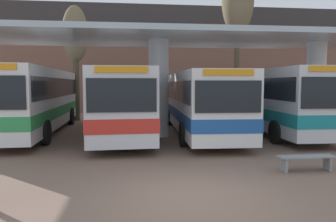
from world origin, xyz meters
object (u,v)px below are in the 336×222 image
at_px(transit_bus_far_right_bay, 273,98).
at_px(transit_bus_left_bay, 37,98).
at_px(poplar_tree_behind_left, 238,2).
at_px(transit_bus_right_bay, 198,100).
at_px(waiting_bench_near_pillar, 306,160).
at_px(transit_bus_center_bay, 120,99).
at_px(poplar_tree_behind_right, 75,37).

bearing_deg(transit_bus_far_right_bay, transit_bus_left_bay, -5.54).
bearing_deg(poplar_tree_behind_left, transit_bus_left_bay, -155.29).
bearing_deg(transit_bus_right_bay, transit_bus_far_right_bay, 175.56).
bearing_deg(waiting_bench_near_pillar, transit_bus_right_bay, 101.54).
distance_m(transit_bus_right_bay, poplar_tree_behind_left, 10.88).
bearing_deg(transit_bus_center_bay, transit_bus_left_bay, -14.37).
distance_m(transit_bus_center_bay, waiting_bench_near_pillar, 10.07).
bearing_deg(transit_bus_right_bay, poplar_tree_behind_left, -120.17).
distance_m(transit_bus_left_bay, transit_bus_far_right_bay, 12.69).
bearing_deg(waiting_bench_near_pillar, transit_bus_center_bay, 125.51).
bearing_deg(transit_bus_left_bay, poplar_tree_behind_left, -156.66).
distance_m(transit_bus_right_bay, transit_bus_far_right_bay, 4.02).
relative_size(transit_bus_left_bay, transit_bus_far_right_bay, 1.20).
distance_m(transit_bus_center_bay, poplar_tree_behind_left, 13.06).
height_order(transit_bus_left_bay, transit_bus_center_bay, transit_bus_left_bay).
height_order(transit_bus_far_right_bay, waiting_bench_near_pillar, transit_bus_far_right_bay).
distance_m(transit_bus_left_bay, poplar_tree_behind_right, 7.16).
relative_size(transit_bus_left_bay, transit_bus_right_bay, 1.02).
bearing_deg(poplar_tree_behind_right, waiting_bench_near_pillar, -58.65).
xyz_separation_m(waiting_bench_near_pillar, poplar_tree_behind_left, (2.82, 15.07, 8.40)).
bearing_deg(poplar_tree_behind_left, transit_bus_center_bay, -141.04).
xyz_separation_m(waiting_bench_near_pillar, poplar_tree_behind_right, (-9.07, 14.88, 5.56)).
relative_size(transit_bus_left_bay, waiting_bench_near_pillar, 7.16).
height_order(transit_bus_center_bay, transit_bus_right_bay, transit_bus_center_bay).
xyz_separation_m(transit_bus_right_bay, waiting_bench_near_pillar, (1.63, -7.99, -1.43)).
distance_m(waiting_bench_near_pillar, poplar_tree_behind_left, 17.48).
distance_m(transit_bus_right_bay, poplar_tree_behind_right, 10.94).
relative_size(transit_bus_far_right_bay, poplar_tree_behind_left, 0.89).
height_order(transit_bus_far_right_bay, poplar_tree_behind_right, poplar_tree_behind_right).
distance_m(transit_bus_far_right_bay, waiting_bench_near_pillar, 8.05).
xyz_separation_m(transit_bus_center_bay, poplar_tree_behind_right, (-3.28, 6.77, 4.07)).
height_order(transit_bus_right_bay, poplar_tree_behind_left, poplar_tree_behind_left).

